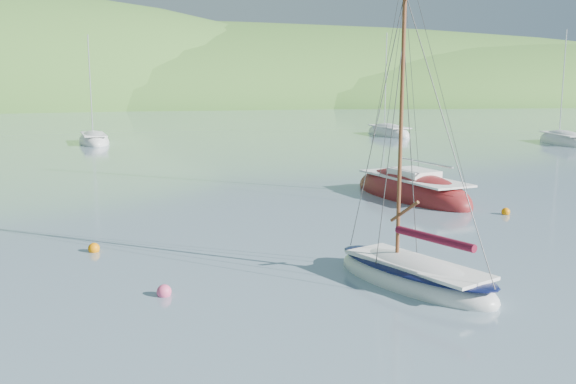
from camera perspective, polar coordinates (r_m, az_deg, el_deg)
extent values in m
plane|color=gray|center=(17.31, 6.27, -10.61)|extent=(700.00, 700.00, 0.00)
ellipsoid|color=#42722B|center=(185.51, -10.84, 7.85)|extent=(440.00, 110.00, 44.00)
ellipsoid|color=#42722B|center=(199.64, 16.29, 7.77)|extent=(240.00, 100.00, 34.00)
ellipsoid|color=white|center=(19.86, 11.11, -7.70)|extent=(4.41, 6.34, 1.46)
cube|color=white|center=(19.63, 11.42, -6.31)|extent=(3.37, 4.92, 0.10)
cylinder|color=brown|center=(19.50, 10.00, 5.41)|extent=(0.12, 0.12, 7.96)
ellipsoid|color=#0A0F35|center=(19.74, 11.15, -6.51)|extent=(4.35, 6.27, 0.25)
cylinder|color=maroon|center=(19.02, 12.84, -4.05)|extent=(1.37, 2.72, 0.24)
ellipsoid|color=maroon|center=(34.23, 10.89, -0.16)|extent=(4.98, 9.48, 2.49)
cube|color=white|center=(33.95, 11.11, 1.24)|extent=(3.78, 7.37, 0.10)
cylinder|color=silver|center=(34.61, 10.18, 10.73)|extent=(0.12, 0.12, 11.27)
cube|color=white|center=(33.91, 11.13, 1.64)|extent=(2.20, 2.83, 0.42)
cylinder|color=silver|center=(33.11, 12.08, 2.58)|extent=(1.03, 4.25, 0.09)
ellipsoid|color=white|center=(65.24, -16.87, 4.29)|extent=(3.93, 8.24, 2.16)
cube|color=white|center=(65.02, -16.89, 4.94)|extent=(2.97, 6.42, 0.10)
cylinder|color=silver|center=(65.93, -17.17, 9.10)|extent=(0.12, 0.12, 9.50)
ellipsoid|color=white|center=(72.70, 8.90, 5.14)|extent=(3.65, 8.77, 2.33)
cube|color=white|center=(72.48, 8.98, 5.77)|extent=(2.74, 6.83, 0.10)
cylinder|color=silver|center=(73.39, 8.68, 9.81)|extent=(0.12, 0.12, 10.28)
ellipsoid|color=white|center=(67.64, 23.29, 4.10)|extent=(4.25, 8.65, 2.26)
cube|color=white|center=(67.43, 23.40, 4.75)|extent=(3.21, 6.73, 0.10)
cylinder|color=silver|center=(68.28, 23.25, 8.97)|extent=(0.12, 0.12, 9.93)
sphere|color=#E84E7D|center=(18.76, -10.96, -8.70)|extent=(0.42, 0.42, 0.42)
sphere|color=orange|center=(30.93, 18.79, -1.68)|extent=(0.39, 0.39, 0.39)
sphere|color=orange|center=(24.01, -16.87, -4.82)|extent=(0.41, 0.41, 0.41)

